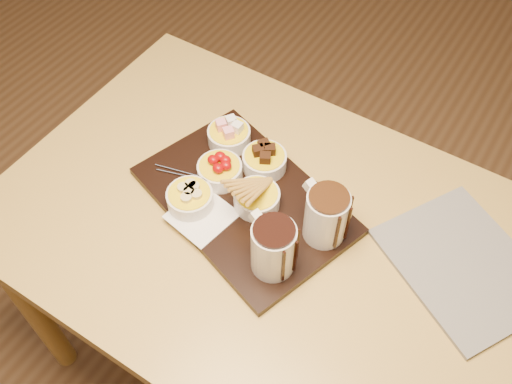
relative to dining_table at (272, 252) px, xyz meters
The scene contains 13 objects.
ground 0.65m from the dining_table, ahead, with size 5.00×5.00×0.00m, color brown.
dining_table is the anchor object (origin of this frame).
serving_board 0.14m from the dining_table, 165.94° to the left, with size 0.46×0.30×0.02m, color black.
napkin 0.19m from the dining_table, 153.93° to the right, with size 0.12×0.12×0.00m, color white.
bowl_marshmallows 0.28m from the dining_table, 145.97° to the left, with size 0.10×0.10×0.04m, color silver.
bowl_cake 0.21m from the dining_table, 129.11° to the left, with size 0.10×0.10×0.04m, color silver.
bowl_strawberries 0.22m from the dining_table, 165.76° to the left, with size 0.10×0.10×0.04m, color silver.
bowl_biscotti 0.15m from the dining_table, 158.33° to the left, with size 0.10×0.10×0.04m, color silver.
bowl_bananas 0.23m from the dining_table, 162.65° to the right, with size 0.10×0.10×0.04m, color silver.
pitcher_dark_chocolate 0.20m from the dining_table, 59.31° to the right, with size 0.09×0.09×0.12m, color silver.
pitcher_milk_chocolate 0.21m from the dining_table, 18.78° to the left, with size 0.09×0.09×0.12m, color silver.
fondue_skewers 0.22m from the dining_table, behind, with size 0.26×0.03×0.01m, color silver, non-canonical shape.
newspaper 0.41m from the dining_table, 18.81° to the left, with size 0.32×0.25×0.01m, color beige.
Camera 1 is at (0.33, -0.59, 1.76)m, focal length 40.00 mm.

